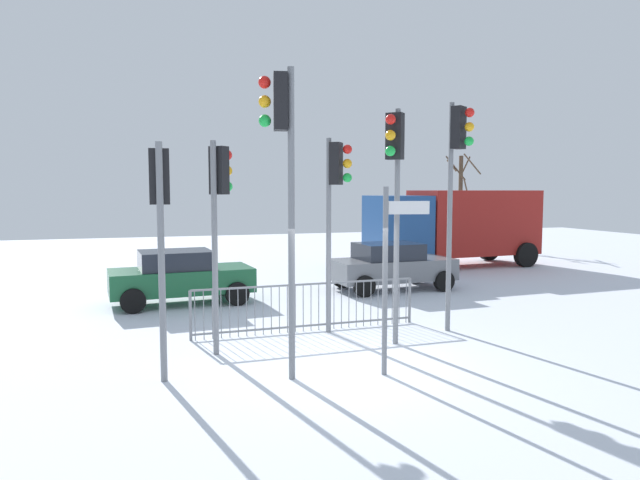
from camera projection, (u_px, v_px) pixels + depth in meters
ground_plane at (347, 365)px, 10.31m from camera, size 60.00×60.00×0.00m
traffic_light_rear_right at (457, 165)px, 12.39m from camera, size 0.43×0.50×5.01m
traffic_light_mid_left at (335, 191)px, 12.34m from camera, size 0.49×0.44×4.24m
traffic_light_foreground_right at (283, 154)px, 9.20m from camera, size 0.56×0.36×5.07m
traffic_light_mid_right at (160, 207)px, 9.32m from camera, size 0.32×0.57×3.89m
traffic_light_rear_left at (395, 173)px, 11.29m from camera, size 0.47×0.47×4.72m
traffic_light_foreground_left at (219, 199)px, 10.83m from camera, size 0.47×0.47×4.04m
direction_sign_post at (389, 271)px, 9.61m from camera, size 0.78×0.19×3.18m
pedestrian_guard_railing at (307, 306)px, 12.72m from camera, size 5.14×0.21×1.07m
car_green_mid at (180, 276)px, 15.79m from camera, size 3.93×2.20×1.47m
car_grey_far at (391, 265)px, 17.98m from camera, size 3.89×2.10×1.47m
delivery_truck at (454, 224)px, 23.36m from camera, size 7.18×3.08×3.10m
bare_tree_left at (461, 197)px, 31.62m from camera, size 1.87×1.65×5.05m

